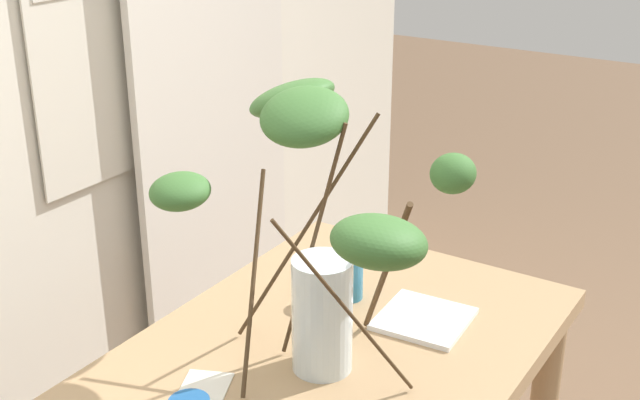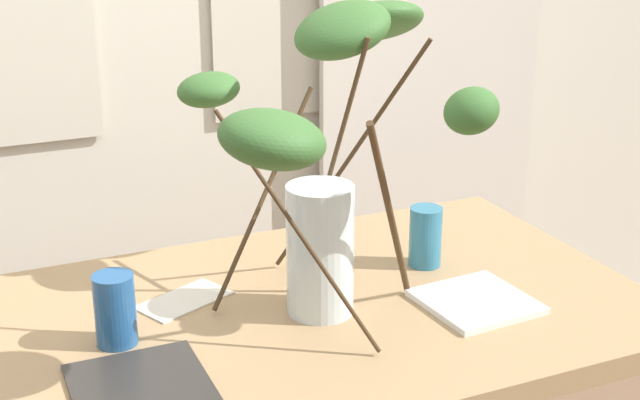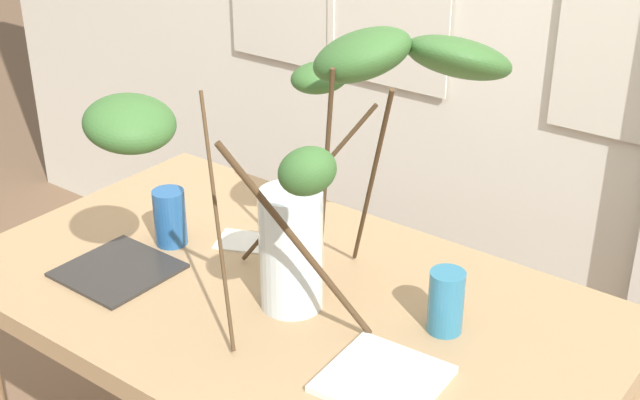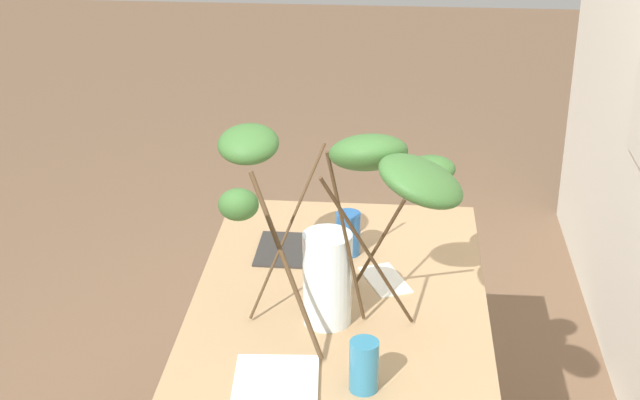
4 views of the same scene
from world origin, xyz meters
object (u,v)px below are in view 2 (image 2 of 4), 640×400
(vase_with_branches, at_px, (329,131))
(drinking_glass_blue_right, at_px, (425,237))
(drinking_glass_blue_left, at_px, (115,310))
(plate_square_right, at_px, (476,302))
(dining_table, at_px, (293,357))
(plate_square_left, at_px, (140,385))

(vase_with_branches, xyz_separation_m, drinking_glass_blue_right, (0.28, 0.08, -0.30))
(drinking_glass_blue_left, xyz_separation_m, plate_square_right, (0.71, -0.14, -0.06))
(drinking_glass_blue_left, height_order, drinking_glass_blue_right, drinking_glass_blue_left)
(dining_table, height_order, plate_square_right, plate_square_right)
(dining_table, relative_size, vase_with_branches, 1.96)
(vase_with_branches, height_order, drinking_glass_blue_right, vase_with_branches)
(drinking_glass_blue_right, distance_m, plate_square_right, 0.23)
(dining_table, xyz_separation_m, plate_square_left, (-0.36, -0.16, 0.11))
(plate_square_left, bearing_deg, plate_square_right, 2.56)
(plate_square_left, distance_m, plate_square_right, 0.71)
(drinking_glass_blue_left, bearing_deg, plate_square_left, -89.90)
(vase_with_branches, height_order, drinking_glass_blue_left, vase_with_branches)
(plate_square_left, relative_size, plate_square_right, 1.10)
(vase_with_branches, bearing_deg, drinking_glass_blue_right, 15.35)
(drinking_glass_blue_left, relative_size, drinking_glass_blue_right, 1.02)
(dining_table, height_order, vase_with_branches, vase_with_branches)
(vase_with_branches, bearing_deg, plate_square_left, -158.21)
(vase_with_branches, bearing_deg, drinking_glass_blue_left, -179.49)
(drinking_glass_blue_left, xyz_separation_m, drinking_glass_blue_right, (0.72, 0.08, -0.00))
(drinking_glass_blue_right, distance_m, plate_square_left, 0.76)
(dining_table, height_order, plate_square_left, plate_square_left)
(drinking_glass_blue_right, xyz_separation_m, plate_square_right, (-0.01, -0.22, -0.06))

